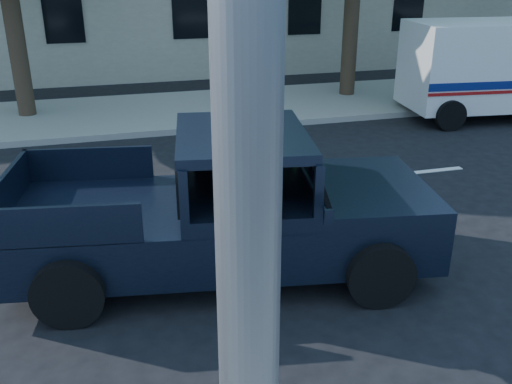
{
  "coord_description": "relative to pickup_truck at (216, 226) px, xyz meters",
  "views": [
    {
      "loc": [
        -2.08,
        -5.97,
        4.01
      ],
      "look_at": [
        -0.35,
        0.36,
        1.27
      ],
      "focal_mm": 40.0,
      "sensor_mm": 36.0,
      "label": 1
    }
  ],
  "objects": [
    {
      "name": "pickup_truck",
      "position": [
        0.0,
        0.0,
        0.0
      ],
      "size": [
        5.73,
        3.2,
        1.96
      ],
      "rotation": [
        0.0,
        0.0,
        -0.16
      ],
      "color": "black",
      "rests_on": "ground"
    },
    {
      "name": "ground",
      "position": [
        0.79,
        -0.75,
        -0.66
      ],
      "size": [
        120.0,
        120.0,
        0.0
      ],
      "primitive_type": "plane",
      "color": "black",
      "rests_on": "ground"
    },
    {
      "name": "mail_truck",
      "position": [
        8.45,
        5.97,
        0.41
      ],
      "size": [
        4.68,
        2.69,
        2.46
      ],
      "rotation": [
        0.0,
        0.0,
        -0.1
      ],
      "color": "silver",
      "rests_on": "ground"
    },
    {
      "name": "lane_stripes",
      "position": [
        2.79,
        2.65,
        -0.66
      ],
      "size": [
        21.6,
        0.14,
        0.01
      ],
      "primitive_type": null,
      "color": "silver",
      "rests_on": "ground"
    },
    {
      "name": "far_sidewalk",
      "position": [
        0.79,
        8.45,
        -0.59
      ],
      "size": [
        60.0,
        4.0,
        0.15
      ],
      "primitive_type": "cube",
      "color": "gray",
      "rests_on": "ground"
    }
  ]
}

